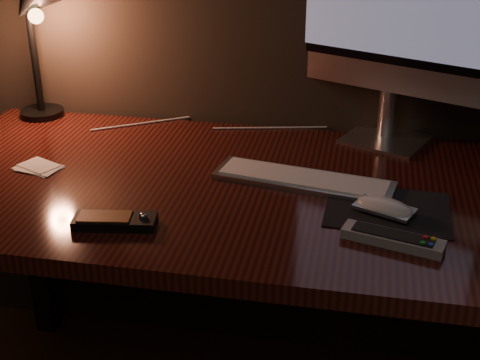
% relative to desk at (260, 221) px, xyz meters
% --- Properties ---
extents(desk, '(1.60, 0.75, 0.75)m').
position_rel_desk_xyz_m(desk, '(0.00, 0.00, 0.00)').
color(desk, '#3E130E').
rests_on(desk, ground).
extents(keyboard, '(0.42, 0.18, 0.02)m').
position_rel_desk_xyz_m(keyboard, '(0.10, -0.03, 0.14)').
color(keyboard, silver).
rests_on(keyboard, desk).
extents(mousepad, '(0.26, 0.21, 0.00)m').
position_rel_desk_xyz_m(mousepad, '(0.29, -0.13, 0.13)').
color(mousepad, black).
rests_on(mousepad, desk).
extents(mouse, '(0.14, 0.11, 0.02)m').
position_rel_desk_xyz_m(mouse, '(0.28, -0.15, 0.14)').
color(mouse, white).
rests_on(mouse, desk).
extents(media_remote, '(0.17, 0.08, 0.03)m').
position_rel_desk_xyz_m(media_remote, '(-0.24, -0.30, 0.14)').
color(media_remote, black).
rests_on(media_remote, desk).
extents(tv_remote, '(0.20, 0.10, 0.03)m').
position_rel_desk_xyz_m(tv_remote, '(0.30, -0.27, 0.14)').
color(tv_remote, '#96999B').
rests_on(tv_remote, desk).
extents(papers, '(0.12, 0.10, 0.01)m').
position_rel_desk_xyz_m(papers, '(-0.52, -0.08, 0.13)').
color(papers, white).
rests_on(papers, desk).
extents(desk_lamp, '(0.20, 0.21, 0.41)m').
position_rel_desk_xyz_m(desk_lamp, '(-0.65, 0.23, 0.41)').
color(desk_lamp, black).
rests_on(desk_lamp, desk).
extents(cable, '(0.60, 0.23, 0.01)m').
position_rel_desk_xyz_m(cable, '(-0.19, 0.26, 0.13)').
color(cable, white).
rests_on(cable, desk).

